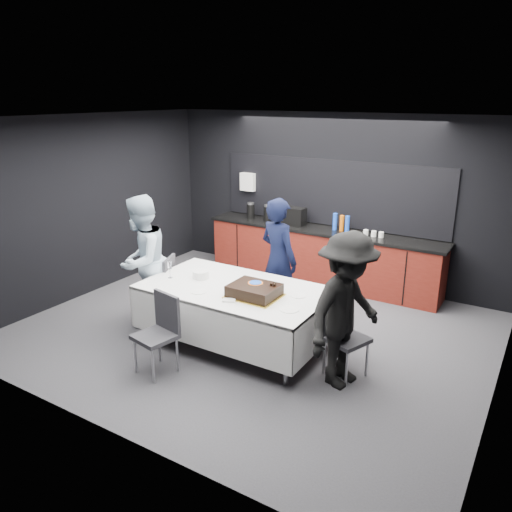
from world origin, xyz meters
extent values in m
plane|color=#3F3F44|center=(0.00, 0.00, 0.00)|extent=(6.00, 6.00, 0.00)
cube|color=white|center=(0.00, 0.00, 2.80)|extent=(6.00, 5.00, 0.04)
cube|color=black|center=(0.00, 2.50, 1.40)|extent=(6.00, 0.04, 2.80)
cube|color=black|center=(0.00, -2.50, 1.40)|extent=(6.00, 0.04, 2.80)
cube|color=black|center=(-3.00, 0.00, 1.40)|extent=(0.04, 5.00, 2.80)
cube|color=#57140D|center=(0.00, 2.20, 0.45)|extent=(4.00, 0.60, 0.90)
cube|color=black|center=(0.00, 2.20, 0.92)|extent=(4.10, 0.64, 0.04)
cube|color=black|center=(0.00, 2.48, 1.50)|extent=(4.00, 0.03, 1.10)
cube|color=white|center=(-1.60, 2.43, 1.55)|extent=(0.28, 0.12, 0.32)
cylinder|color=black|center=(-1.40, 2.20, 1.07)|extent=(0.14, 0.14, 0.26)
cylinder|color=black|center=(-1.05, 2.20, 1.07)|extent=(0.14, 0.14, 0.26)
cube|color=black|center=(-0.50, 2.20, 1.09)|extent=(0.32, 0.24, 0.30)
cylinder|color=blue|center=(0.20, 2.25, 1.08)|extent=(0.07, 0.07, 0.28)
cylinder|color=orange|center=(0.32, 2.25, 1.07)|extent=(0.07, 0.07, 0.26)
cylinder|color=blue|center=(0.44, 2.18, 1.08)|extent=(0.07, 0.07, 0.28)
cylinder|color=white|center=(0.75, 2.20, 0.98)|extent=(0.08, 0.08, 0.09)
cylinder|color=white|center=(0.88, 2.20, 0.98)|extent=(0.08, 0.08, 0.09)
cylinder|color=white|center=(1.00, 2.20, 0.98)|extent=(0.08, 0.08, 0.09)
cylinder|color=#99999E|center=(-1.40, 2.20, 1.21)|extent=(0.12, 0.12, 0.03)
cylinder|color=#99999E|center=(-1.05, 2.20, 1.21)|extent=(0.12, 0.12, 0.03)
cylinder|color=#99999E|center=(-1.00, -0.90, 0.38)|extent=(0.06, 0.06, 0.75)
cylinder|color=#99999E|center=(-1.00, 0.10, 0.38)|extent=(0.06, 0.06, 0.75)
cylinder|color=#99999E|center=(1.00, -0.90, 0.38)|extent=(0.06, 0.06, 0.75)
cylinder|color=#99999E|center=(1.00, 0.10, 0.38)|extent=(0.06, 0.06, 0.75)
cube|color=silver|center=(0.00, -0.40, 0.76)|extent=(2.32, 1.32, 0.04)
cube|color=silver|center=(0.00, -1.05, 0.49)|extent=(2.32, 0.02, 0.55)
cube|color=silver|center=(0.00, 0.25, 0.49)|extent=(2.32, 0.02, 0.55)
cube|color=silver|center=(-1.15, -0.40, 0.49)|extent=(0.02, 1.32, 0.55)
cube|color=silver|center=(1.15, -0.40, 0.49)|extent=(0.02, 1.32, 0.55)
cube|color=gold|center=(0.36, -0.53, 0.79)|extent=(0.60, 0.49, 0.01)
cube|color=black|center=(0.36, -0.53, 0.85)|extent=(0.56, 0.45, 0.12)
cube|color=black|center=(0.36, -0.53, 0.92)|extent=(0.56, 0.45, 0.01)
cylinder|color=orange|center=(0.34, -0.47, 0.93)|extent=(0.18, 0.18, 0.00)
cylinder|color=blue|center=(0.34, -0.47, 0.93)|extent=(0.15, 0.15, 0.01)
sphere|color=black|center=(0.54, -0.41, 0.95)|extent=(0.04, 0.04, 0.04)
sphere|color=black|center=(0.56, -0.45, 0.95)|extent=(0.04, 0.04, 0.04)
sphere|color=black|center=(0.52, -0.45, 0.95)|extent=(0.04, 0.04, 0.04)
cylinder|color=white|center=(-0.56, -0.36, 0.83)|extent=(0.21, 0.21, 0.10)
cylinder|color=white|center=(-0.29, -0.76, 0.78)|extent=(0.20, 0.20, 0.01)
cylinder|color=white|center=(0.80, -0.24, 0.78)|extent=(0.19, 0.19, 0.01)
cylinder|color=white|center=(0.90, -0.65, 0.78)|extent=(0.22, 0.22, 0.01)
cylinder|color=white|center=(0.14, -0.04, 0.78)|extent=(0.20, 0.20, 0.01)
cube|color=white|center=(0.19, -0.81, 0.79)|extent=(0.17, 0.14, 0.02)
cylinder|color=white|center=(-0.91, -0.56, 0.78)|extent=(0.06, 0.06, 0.00)
cylinder|color=white|center=(-0.91, -0.56, 0.84)|extent=(0.01, 0.01, 0.12)
cylinder|color=white|center=(-0.91, -0.56, 0.95)|extent=(0.05, 0.05, 0.10)
cube|color=#2D2D32|center=(-1.36, -0.33, 0.45)|extent=(0.54, 0.54, 0.05)
cube|color=#2D2D32|center=(-1.19, -0.26, 0.70)|extent=(0.19, 0.41, 0.45)
cylinder|color=#99999E|center=(-1.58, -0.24, 0.22)|extent=(0.03, 0.03, 0.44)
cylinder|color=#99999E|center=(-1.46, -0.55, 0.22)|extent=(0.03, 0.03, 0.44)
cylinder|color=#99999E|center=(-1.27, -0.11, 0.22)|extent=(0.03, 0.03, 0.44)
cylinder|color=#99999E|center=(-1.14, -0.43, 0.22)|extent=(0.03, 0.03, 0.44)
cube|color=#2D2D32|center=(1.48, -0.37, 0.45)|extent=(0.54, 0.54, 0.05)
cube|color=#2D2D32|center=(1.31, -0.30, 0.70)|extent=(0.18, 0.41, 0.45)
cylinder|color=#99999E|center=(1.58, -0.59, 0.22)|extent=(0.03, 0.03, 0.44)
cylinder|color=#99999E|center=(1.70, -0.27, 0.22)|extent=(0.03, 0.03, 0.44)
cylinder|color=#99999E|center=(1.27, -0.47, 0.22)|extent=(0.03, 0.03, 0.44)
cylinder|color=#99999E|center=(1.38, -0.15, 0.22)|extent=(0.03, 0.03, 0.44)
cube|color=#2D2D32|center=(-0.39, -1.45, 0.45)|extent=(0.49, 0.49, 0.05)
cube|color=#2D2D32|center=(-0.36, -1.27, 0.70)|extent=(0.42, 0.12, 0.45)
cylinder|color=#99999E|center=(-0.59, -1.59, 0.22)|extent=(0.03, 0.03, 0.44)
cylinder|color=#99999E|center=(-0.26, -1.65, 0.22)|extent=(0.03, 0.03, 0.44)
cylinder|color=#99999E|center=(-0.53, -1.25, 0.22)|extent=(0.03, 0.03, 0.44)
cylinder|color=#99999E|center=(-0.19, -1.32, 0.22)|extent=(0.03, 0.03, 0.44)
imported|color=black|center=(0.07, 0.58, 0.87)|extent=(0.74, 0.59, 1.75)
imported|color=#A6BED0|center=(-1.44, -0.52, 0.90)|extent=(0.88, 1.02, 1.81)
imported|color=black|center=(1.52, -0.54, 0.87)|extent=(0.88, 1.24, 1.74)
camera|label=1|loc=(3.25, -5.19, 3.07)|focal=35.00mm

